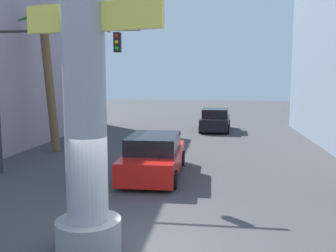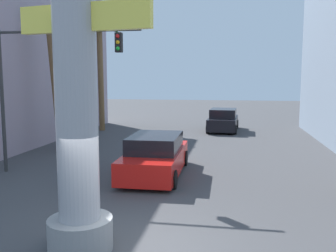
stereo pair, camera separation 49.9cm
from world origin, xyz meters
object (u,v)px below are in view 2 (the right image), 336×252
at_px(palm_tree_far_left, 101,65).
at_px(palm_tree_mid_left, 55,72).
at_px(traffic_light_mast, 44,71).
at_px(car_lead, 155,156).
at_px(pedestrian_far_left, 93,124).
at_px(neon_sign_pole, 75,46).
at_px(car_far, 223,120).

xyz_separation_m(palm_tree_far_left, palm_tree_mid_left, (0.31, -7.52, -0.61)).
xyz_separation_m(traffic_light_mast, car_lead, (4.19, 0.47, -3.24)).
relative_size(car_lead, palm_tree_mid_left, 0.71).
bearing_deg(palm_tree_mid_left, palm_tree_far_left, 92.38).
bearing_deg(traffic_light_mast, pedestrian_far_left, 98.59).
height_order(traffic_light_mast, car_lead, traffic_light_mast).
distance_m(neon_sign_pole, pedestrian_far_left, 15.09).
height_order(traffic_light_mast, palm_tree_far_left, palm_tree_far_left).
bearing_deg(car_far, neon_sign_pole, -97.54).
bearing_deg(palm_tree_far_left, traffic_light_mast, -80.05).
height_order(neon_sign_pole, car_lead, neon_sign_pole).
xyz_separation_m(car_far, palm_tree_mid_left, (-8.21, -8.82, 3.28)).
xyz_separation_m(car_lead, palm_tree_mid_left, (-5.97, 3.97, 3.27)).
relative_size(neon_sign_pole, pedestrian_far_left, 5.96).
bearing_deg(traffic_light_mast, neon_sign_pole, -57.12).
bearing_deg(traffic_light_mast, car_far, 64.13).
relative_size(neon_sign_pole, palm_tree_far_left, 1.33).
height_order(traffic_light_mast, pedestrian_far_left, traffic_light_mast).
xyz_separation_m(traffic_light_mast, pedestrian_far_left, (-1.18, 7.80, -3.01)).
distance_m(palm_tree_far_left, palm_tree_mid_left, 7.55).
bearing_deg(car_far, car_lead, -99.93).
bearing_deg(neon_sign_pole, palm_tree_mid_left, 118.49).
xyz_separation_m(car_far, pedestrian_far_left, (-7.60, -5.45, 0.23)).
bearing_deg(neon_sign_pole, traffic_light_mast, 122.88).
height_order(neon_sign_pole, car_far, neon_sign_pole).
bearing_deg(car_far, palm_tree_mid_left, -132.96).
bearing_deg(traffic_light_mast, palm_tree_far_left, 99.95).
bearing_deg(palm_tree_mid_left, neon_sign_pole, -61.51).
relative_size(neon_sign_pole, traffic_light_mast, 1.74).
bearing_deg(traffic_light_mast, car_lead, 6.35).
bearing_deg(palm_tree_far_left, pedestrian_far_left, -77.52).
bearing_deg(neon_sign_pole, palm_tree_far_left, 108.41).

